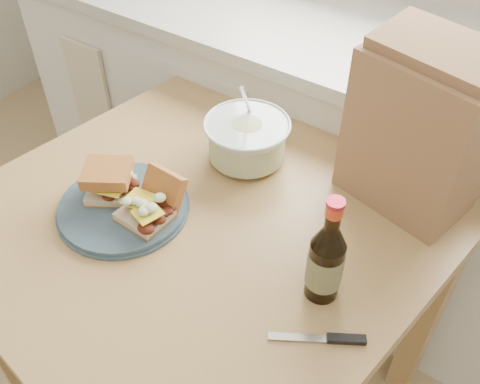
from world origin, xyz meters
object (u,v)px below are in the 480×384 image
Objects in this scene: dining_table at (205,250)px; coleslaw_bowl at (247,141)px; beer_bottle at (326,261)px; plate at (123,207)px; paper_bag at (418,134)px.

dining_table is 5.24× the size of coleslaw_bowl.
dining_table is 4.45× the size of beer_bottle.
coleslaw_bowl reaches higher than plate.
dining_table is at bearing 28.81° from plate.
plate is (-0.16, -0.09, 0.13)m from dining_table.
coleslaw_bowl is 0.59× the size of paper_bag.
coleslaw_bowl reaches higher than dining_table.
beer_bottle is at bearing 6.60° from plate.
dining_table is at bearing -123.82° from paper_bag.
beer_bottle is 0.70× the size of paper_bag.
dining_table is at bearing 158.91° from beer_bottle.
coleslaw_bowl is at bearing 67.49° from plate.
plate reaches higher than dining_table.
coleslaw_bowl is (-0.03, 0.22, 0.17)m from dining_table.
plate is at bearing -142.35° from dining_table.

